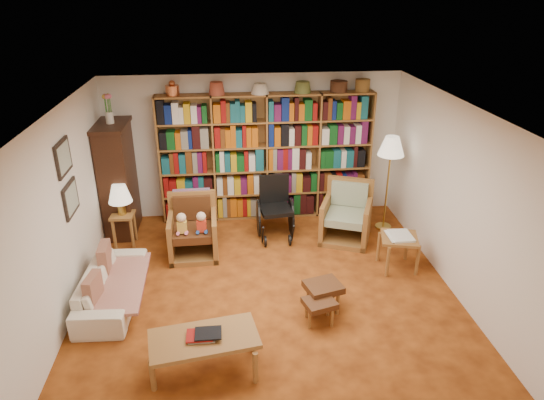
{
  "coord_description": "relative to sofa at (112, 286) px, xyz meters",
  "views": [
    {
      "loc": [
        -0.51,
        -5.53,
        3.85
      ],
      "look_at": [
        0.12,
        0.6,
        1.08
      ],
      "focal_mm": 32.0,
      "sensor_mm": 36.0,
      "label": 1
    }
  ],
  "objects": [
    {
      "name": "footstool_b",
      "position": [
        2.61,
        -0.7,
        0.02
      ],
      "size": [
        0.44,
        0.41,
        0.31
      ],
      "color": "#522915",
      "rests_on": "floor"
    },
    {
      "name": "curio_cabinet",
      "position": [
        -0.2,
        2.05,
        0.72
      ],
      "size": [
        0.5,
        0.95,
        2.4
      ],
      "color": "#32190D",
      "rests_on": "floor"
    },
    {
      "name": "bookshelf",
      "position": [
        2.25,
        2.38,
        0.93
      ],
      "size": [
        3.6,
        0.3,
        2.42
      ],
      "color": "brown",
      "rests_on": "floor"
    },
    {
      "name": "floor_lamp",
      "position": [
        4.2,
        1.7,
        1.16
      ],
      "size": [
        0.43,
        0.43,
        1.62
      ],
      "color": "gold",
      "rests_on": "floor"
    },
    {
      "name": "framed_pictures",
      "position": [
        -0.43,
        0.35,
        1.39
      ],
      "size": [
        0.03,
        0.52,
        0.97
      ],
      "color": "black",
      "rests_on": "wall_left"
    },
    {
      "name": "sofa_throw",
      "position": [
        0.05,
        0.0,
        0.06
      ],
      "size": [
        0.79,
        1.43,
        0.04
      ],
      "primitive_type": "cube",
      "rotation": [
        0.0,
        0.0,
        0.02
      ],
      "color": "beige",
      "rests_on": "sofa"
    },
    {
      "name": "wall_right",
      "position": [
        4.55,
        0.05,
        1.01
      ],
      "size": [
        0.0,
        5.0,
        5.0
      ],
      "primitive_type": "plane",
      "rotation": [
        1.57,
        0.0,
        -1.57
      ],
      "color": "white",
      "rests_on": "floor"
    },
    {
      "name": "ceiling",
      "position": [
        2.05,
        0.05,
        2.26
      ],
      "size": [
        5.0,
        5.0,
        0.0
      ],
      "primitive_type": "plane",
      "rotation": [
        3.14,
        0.0,
        0.0
      ],
      "color": "white",
      "rests_on": "wall_back"
    },
    {
      "name": "sofa",
      "position": [
        0.0,
        0.0,
        0.0
      ],
      "size": [
        1.65,
        0.71,
        0.47
      ],
      "primitive_type": "imported",
      "rotation": [
        0.0,
        0.0,
        1.52
      ],
      "color": "beige",
      "rests_on": "floor"
    },
    {
      "name": "side_table_lamp",
      "position": [
        -0.1,
        1.55,
        0.14
      ],
      "size": [
        0.37,
        0.37,
        0.53
      ],
      "color": "brown",
      "rests_on": "floor"
    },
    {
      "name": "wall_front",
      "position": [
        2.05,
        -2.45,
        1.01
      ],
      "size": [
        5.0,
        0.0,
        5.0
      ],
      "primitive_type": "plane",
      "rotation": [
        -1.57,
        0.0,
        0.0
      ],
      "color": "white",
      "rests_on": "floor"
    },
    {
      "name": "coffee_table",
      "position": [
        1.24,
        -1.37,
        0.15
      ],
      "size": [
        1.22,
        0.75,
        0.49
      ],
      "color": "brown",
      "rests_on": "floor"
    },
    {
      "name": "armchair_sage",
      "position": [
        3.44,
        1.46,
        0.12
      ],
      "size": [
        1.04,
        1.04,
        0.95
      ],
      "color": "brown",
      "rests_on": "floor"
    },
    {
      "name": "table_lamp",
      "position": [
        -0.1,
        1.55,
        0.63
      ],
      "size": [
        0.37,
        0.37,
        0.5
      ],
      "color": "gold",
      "rests_on": "side_table_lamp"
    },
    {
      "name": "footstool_a",
      "position": [
        2.71,
        -0.44,
        0.07
      ],
      "size": [
        0.52,
        0.48,
        0.37
      ],
      "color": "#522915",
      "rests_on": "floor"
    },
    {
      "name": "wall_back",
      "position": [
        2.05,
        2.55,
        1.01
      ],
      "size": [
        5.0,
        0.0,
        5.0
      ],
      "primitive_type": "plane",
      "rotation": [
        1.57,
        0.0,
        0.0
      ],
      "color": "white",
      "rests_on": "floor"
    },
    {
      "name": "wheelchair",
      "position": [
        2.32,
        1.66,
        0.22
      ],
      "size": [
        0.58,
        0.8,
        1.01
      ],
      "color": "black",
      "rests_on": "floor"
    },
    {
      "name": "side_table_papers",
      "position": [
        3.99,
        0.42,
        0.2
      ],
      "size": [
        0.62,
        0.62,
        0.55
      ],
      "color": "brown",
      "rests_on": "floor"
    },
    {
      "name": "wall_left",
      "position": [
        -0.45,
        0.05,
        1.01
      ],
      "size": [
        0.0,
        5.0,
        5.0
      ],
      "primitive_type": "plane",
      "rotation": [
        1.57,
        0.0,
        1.57
      ],
      "color": "white",
      "rests_on": "floor"
    },
    {
      "name": "floor",
      "position": [
        2.05,
        0.05,
        -0.24
      ],
      "size": [
        5.0,
        5.0,
        0.0
      ],
      "primitive_type": "plane",
      "color": "#B1581B",
      "rests_on": "ground"
    },
    {
      "name": "cushion_right",
      "position": [
        -0.13,
        -0.35,
        0.21
      ],
      "size": [
        0.16,
        0.37,
        0.36
      ],
      "primitive_type": "cube",
      "rotation": [
        0.0,
        0.0,
        -0.15
      ],
      "color": "maroon",
      "rests_on": "sofa"
    },
    {
      "name": "cushion_left",
      "position": [
        -0.13,
        0.35,
        0.21
      ],
      "size": [
        0.14,
        0.4,
        0.39
      ],
      "primitive_type": "cube",
      "rotation": [
        0.0,
        0.0,
        0.05
      ],
      "color": "maroon",
      "rests_on": "sofa"
    },
    {
      "name": "armchair_leather",
      "position": [
        1.01,
        1.22,
        0.14
      ],
      "size": [
        0.75,
        0.8,
        0.94
      ],
      "color": "brown",
      "rests_on": "floor"
    }
  ]
}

